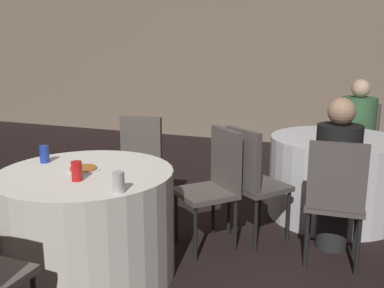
{
  "coord_description": "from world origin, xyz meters",
  "views": [
    {
      "loc": [
        1.71,
        -2.38,
        1.55
      ],
      "look_at": [
        0.64,
        0.49,
        0.84
      ],
      "focal_mm": 40.0,
      "sensor_mm": 36.0,
      "label": 1
    }
  ],
  "objects_px": {
    "chair_far_south": "(335,193)",
    "soda_can_blue": "(44,154)",
    "soda_can_red": "(77,171)",
    "chair_far_southwest": "(250,175)",
    "person_green_jacket": "(356,134)",
    "chair_near_northeast": "(216,177)",
    "table_near": "(88,223)",
    "soda_can_silver": "(119,182)",
    "chair_far_north": "(358,138)",
    "pizza_plate_near": "(83,169)",
    "chair_near_north": "(138,160)",
    "table_far": "(334,177)",
    "person_black_shirt": "(336,179)"
  },
  "relations": [
    {
      "from": "chair_far_south",
      "to": "person_black_shirt",
      "type": "relative_size",
      "value": 0.77
    },
    {
      "from": "person_green_jacket",
      "to": "soda_can_red",
      "type": "xyz_separation_m",
      "value": [
        -1.61,
        -2.7,
        0.18
      ]
    },
    {
      "from": "person_black_shirt",
      "to": "chair_near_northeast",
      "type": "bearing_deg",
      "value": -174.33
    },
    {
      "from": "chair_near_north",
      "to": "person_green_jacket",
      "type": "bearing_deg",
      "value": -147.22
    },
    {
      "from": "table_far",
      "to": "chair_near_northeast",
      "type": "distance_m",
      "value": 1.29
    },
    {
      "from": "table_far",
      "to": "person_black_shirt",
      "type": "height_order",
      "value": "person_black_shirt"
    },
    {
      "from": "person_green_jacket",
      "to": "pizza_plate_near",
      "type": "bearing_deg",
      "value": 66.67
    },
    {
      "from": "chair_far_south",
      "to": "soda_can_blue",
      "type": "xyz_separation_m",
      "value": [
        -1.95,
        -0.6,
        0.24
      ]
    },
    {
      "from": "soda_can_silver",
      "to": "chair_far_southwest",
      "type": "bearing_deg",
      "value": 67.32
    },
    {
      "from": "chair_far_north",
      "to": "soda_can_blue",
      "type": "bearing_deg",
      "value": 61.95
    },
    {
      "from": "pizza_plate_near",
      "to": "soda_can_red",
      "type": "height_order",
      "value": "soda_can_red"
    },
    {
      "from": "pizza_plate_near",
      "to": "soda_can_red",
      "type": "relative_size",
      "value": 1.81
    },
    {
      "from": "person_green_jacket",
      "to": "pizza_plate_near",
      "type": "xyz_separation_m",
      "value": [
        -1.71,
        -2.5,
        0.12
      ]
    },
    {
      "from": "chair_near_north",
      "to": "soda_can_blue",
      "type": "distance_m",
      "value": 0.97
    },
    {
      "from": "chair_near_north",
      "to": "soda_can_silver",
      "type": "xyz_separation_m",
      "value": [
        0.55,
        -1.27,
        0.24
      ]
    },
    {
      "from": "chair_near_north",
      "to": "chair_far_southwest",
      "type": "distance_m",
      "value": 1.04
    },
    {
      "from": "table_far",
      "to": "chair_far_south",
      "type": "relative_size",
      "value": 1.27
    },
    {
      "from": "chair_near_northeast",
      "to": "pizza_plate_near",
      "type": "xyz_separation_m",
      "value": [
        -0.71,
        -0.71,
        0.19
      ]
    },
    {
      "from": "pizza_plate_near",
      "to": "soda_can_red",
      "type": "distance_m",
      "value": 0.24
    },
    {
      "from": "chair_far_southwest",
      "to": "chair_far_south",
      "type": "height_order",
      "value": "same"
    },
    {
      "from": "chair_near_northeast",
      "to": "soda_can_blue",
      "type": "distance_m",
      "value": 1.27
    },
    {
      "from": "pizza_plate_near",
      "to": "soda_can_blue",
      "type": "height_order",
      "value": "soda_can_blue"
    },
    {
      "from": "chair_far_south",
      "to": "soda_can_silver",
      "type": "distance_m",
      "value": 1.51
    },
    {
      "from": "chair_far_south",
      "to": "person_black_shirt",
      "type": "distance_m",
      "value": 0.17
    },
    {
      "from": "soda_can_blue",
      "to": "chair_far_south",
      "type": "bearing_deg",
      "value": 17.11
    },
    {
      "from": "chair_far_north",
      "to": "soda_can_silver",
      "type": "distance_m",
      "value": 3.23
    },
    {
      "from": "chair_near_north",
      "to": "person_green_jacket",
      "type": "relative_size",
      "value": 0.77
    },
    {
      "from": "chair_far_north",
      "to": "soda_can_red",
      "type": "distance_m",
      "value": 3.3
    },
    {
      "from": "person_black_shirt",
      "to": "pizza_plate_near",
      "type": "distance_m",
      "value": 1.79
    },
    {
      "from": "chair_far_southwest",
      "to": "soda_can_silver",
      "type": "bearing_deg",
      "value": -75.51
    },
    {
      "from": "pizza_plate_near",
      "to": "soda_can_silver",
      "type": "distance_m",
      "value": 0.55
    },
    {
      "from": "soda_can_red",
      "to": "person_green_jacket",
      "type": "bearing_deg",
      "value": 59.27
    },
    {
      "from": "chair_far_north",
      "to": "person_black_shirt",
      "type": "xyz_separation_m",
      "value": [
        -0.16,
        -1.82,
        0.05
      ]
    },
    {
      "from": "person_black_shirt",
      "to": "soda_can_red",
      "type": "xyz_separation_m",
      "value": [
        -1.48,
        -1.04,
        0.2
      ]
    },
    {
      "from": "person_black_shirt",
      "to": "pizza_plate_near",
      "type": "relative_size",
      "value": 5.44
    },
    {
      "from": "chair_far_south",
      "to": "soda_can_silver",
      "type": "bearing_deg",
      "value": -141.75
    },
    {
      "from": "chair_near_northeast",
      "to": "soda_can_red",
      "type": "xyz_separation_m",
      "value": [
        -0.61,
        -0.92,
        0.24
      ]
    },
    {
      "from": "soda_can_red",
      "to": "soda_can_blue",
      "type": "height_order",
      "value": "same"
    },
    {
      "from": "chair_far_southwest",
      "to": "person_black_shirt",
      "type": "distance_m",
      "value": 0.64
    },
    {
      "from": "chair_near_northeast",
      "to": "soda_can_blue",
      "type": "bearing_deg",
      "value": 73.82
    },
    {
      "from": "chair_far_southwest",
      "to": "soda_can_blue",
      "type": "relative_size",
      "value": 7.59
    },
    {
      "from": "table_near",
      "to": "soda_can_silver",
      "type": "relative_size",
      "value": 9.52
    },
    {
      "from": "chair_far_north",
      "to": "chair_far_southwest",
      "type": "distance_m",
      "value": 1.95
    },
    {
      "from": "chair_far_north",
      "to": "table_far",
      "type": "bearing_deg",
      "value": 90.0
    },
    {
      "from": "chair_far_southwest",
      "to": "chair_far_north",
      "type": "bearing_deg",
      "value": 103.06
    },
    {
      "from": "table_far",
      "to": "soda_can_red",
      "type": "xyz_separation_m",
      "value": [
        -1.45,
        -1.87,
        0.43
      ]
    },
    {
      "from": "pizza_plate_near",
      "to": "chair_far_north",
      "type": "bearing_deg",
      "value": 56.75
    },
    {
      "from": "table_far",
      "to": "soda_can_red",
      "type": "height_order",
      "value": "soda_can_red"
    },
    {
      "from": "chair_far_north",
      "to": "person_green_jacket",
      "type": "distance_m",
      "value": 0.17
    },
    {
      "from": "table_far",
      "to": "person_black_shirt",
      "type": "xyz_separation_m",
      "value": [
        0.03,
        -0.83,
        0.23
      ]
    }
  ]
}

